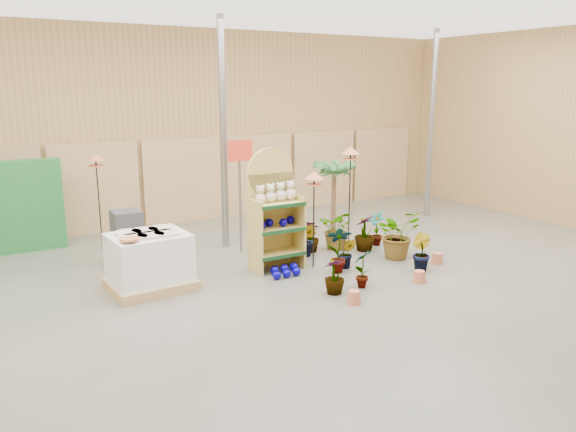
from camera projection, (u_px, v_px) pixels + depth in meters
name	position (u px, v px, depth m)	size (l,w,h in m)	color
room	(290.00, 150.00, 8.76)	(15.20, 12.10, 4.70)	#535247
display_shelf	(273.00, 214.00, 9.94)	(0.90, 0.57, 2.15)	tan
teddy_bears	(277.00, 194.00, 9.78)	(0.79, 0.21, 0.34)	beige
gazing_balls_shelf	(276.00, 223.00, 9.87)	(0.79, 0.27, 0.15)	#050082
gazing_balls_floor	(286.00, 271.00, 9.67)	(0.63, 0.39, 0.15)	#050082
pallet_stack	(150.00, 261.00, 8.94)	(1.35, 1.15, 0.95)	#A98455
charcoal_planters	(128.00, 238.00, 10.19)	(0.50, 0.50, 1.00)	#2C2D2D
trellis_stock	(8.00, 208.00, 10.81)	(2.00, 0.30, 1.80)	#1E6B2B
offer_sign	(240.00, 173.00, 10.70)	(0.50, 0.08, 2.20)	gray
bird_table_front	(314.00, 178.00, 9.74)	(0.34, 0.34, 1.75)	black
bird_table_right	(351.00, 154.00, 10.61)	(0.34, 0.34, 2.08)	black
bird_table_back	(96.00, 161.00, 10.78)	(0.34, 0.34, 1.93)	black
palm	(334.00, 168.00, 11.97)	(0.70, 0.70, 1.73)	brown
potted_plant_0	(339.00, 249.00, 9.73)	(0.44, 0.30, 0.84)	#2F662D
potted_plant_1	(347.00, 253.00, 10.02)	(0.31, 0.25, 0.56)	#2F662D
potted_plant_3	(365.00, 233.00, 11.06)	(0.40, 0.40, 0.72)	#2F662D
potted_plant_4	(376.00, 228.00, 11.44)	(0.38, 0.26, 0.72)	#2F662D
potted_plant_5	(307.00, 240.00, 10.68)	(0.36, 0.29, 0.66)	#2F662D
potted_plant_6	(338.00, 229.00, 11.17)	(0.73, 0.63, 0.81)	#2F662D
potted_plant_7	(334.00, 276.00, 8.78)	(0.33, 0.33, 0.59)	#2F662D
potted_plant_8	(363.00, 268.00, 9.04)	(0.34, 0.23, 0.65)	#2F662D
potted_plant_9	(420.00, 252.00, 9.85)	(0.37, 0.30, 0.68)	#2F662D
potted_plant_10	(398.00, 234.00, 10.58)	(0.84, 0.73, 0.94)	#2F662D
potted_plant_11	(310.00, 236.00, 11.00)	(0.35, 0.35, 0.63)	#2F662D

